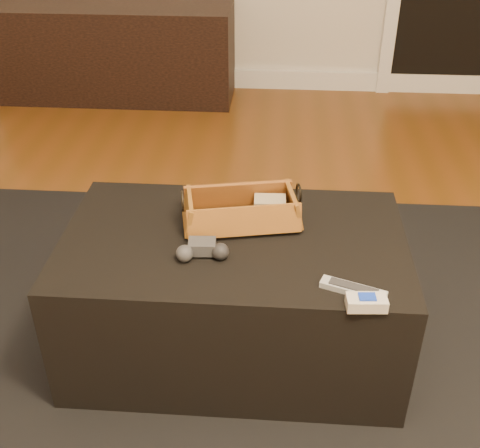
# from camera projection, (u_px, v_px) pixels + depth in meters

# --- Properties ---
(floor) EXTENTS (5.00, 5.50, 0.01)m
(floor) POSITION_uv_depth(u_px,v_px,m) (201.00, 419.00, 1.73)
(floor) COLOR brown
(floor) RESTS_ON ground
(baseboard) EXTENTS (5.00, 0.04, 0.12)m
(baseboard) POSITION_uv_depth(u_px,v_px,m) (253.00, 79.00, 3.99)
(baseboard) COLOR white
(baseboard) RESTS_ON floor
(media_cabinet) EXTENTS (1.44, 0.45, 0.57)m
(media_cabinet) POSITION_uv_depth(u_px,v_px,m) (116.00, 53.00, 3.73)
(media_cabinet) COLOR black
(media_cabinet) RESTS_ON floor
(area_rug) EXTENTS (2.60, 2.00, 0.01)m
(area_rug) POSITION_uv_depth(u_px,v_px,m) (233.00, 356.00, 1.93)
(area_rug) COLOR black
(area_rug) RESTS_ON floor
(ottoman) EXTENTS (1.00, 0.60, 0.42)m
(ottoman) POSITION_uv_depth(u_px,v_px,m) (234.00, 294.00, 1.85)
(ottoman) COLOR black
(ottoman) RESTS_ON area_rug
(tv_remote) EXTENTS (0.19, 0.09, 0.02)m
(tv_remote) POSITION_uv_depth(u_px,v_px,m) (236.00, 220.00, 1.78)
(tv_remote) COLOR black
(tv_remote) RESTS_ON wicker_basket
(cloth_bundle) EXTENTS (0.10, 0.07, 0.05)m
(cloth_bundle) POSITION_uv_depth(u_px,v_px,m) (270.00, 206.00, 1.81)
(cloth_bundle) COLOR tan
(cloth_bundle) RESTS_ON wicker_basket
(wicker_basket) EXTENTS (0.37, 0.24, 0.12)m
(wicker_basket) POSITION_uv_depth(u_px,v_px,m) (241.00, 212.00, 1.78)
(wicker_basket) COLOR #905D20
(wicker_basket) RESTS_ON ottoman
(game_controller) EXTENTS (0.15, 0.09, 0.05)m
(game_controller) POSITION_uv_depth(u_px,v_px,m) (202.00, 250.00, 1.64)
(game_controller) COLOR #37373A
(game_controller) RESTS_ON ottoman
(silver_remote) EXTENTS (0.17, 0.09, 0.02)m
(silver_remote) POSITION_uv_depth(u_px,v_px,m) (353.00, 289.00, 1.53)
(silver_remote) COLOR #B9BDC1
(silver_remote) RESTS_ON ottoman
(cream_gadget) EXTENTS (0.10, 0.06, 0.04)m
(cream_gadget) POSITION_uv_depth(u_px,v_px,m) (366.00, 302.00, 1.47)
(cream_gadget) COLOR beige
(cream_gadget) RESTS_ON ottoman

